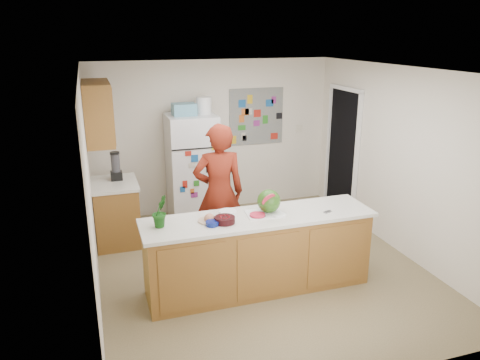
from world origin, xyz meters
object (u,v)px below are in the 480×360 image
object	(u,v)px
person	(219,193)
watermelon	(269,201)
refrigerator	(192,168)
cherry_bowl	(225,220)

from	to	relation	value
person	watermelon	size ratio (longest dim) A/B	6.85
refrigerator	watermelon	size ratio (longest dim) A/B	6.34
refrigerator	cherry_bowl	world-z (taller)	refrigerator
person	cherry_bowl	distance (m)	0.99
refrigerator	watermelon	distance (m)	2.37
person	cherry_bowl	size ratio (longest dim) A/B	8.11
watermelon	cherry_bowl	size ratio (longest dim) A/B	1.18
refrigerator	person	world-z (taller)	person
person	cherry_bowl	xyz separation A→B (m)	(-0.20, -0.97, 0.04)
refrigerator	person	xyz separation A→B (m)	(0.03, -1.48, 0.07)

